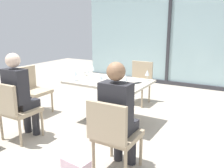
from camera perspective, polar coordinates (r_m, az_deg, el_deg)
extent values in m
plane|color=#A89E8E|center=(4.22, -0.69, -8.88)|extent=(12.00, 12.00, 0.00)
cube|color=#98B7BC|center=(6.85, 13.32, 11.11)|extent=(5.05, 0.03, 2.70)
cube|color=#2D2D33|center=(6.82, 13.25, 11.10)|extent=(0.08, 0.06, 2.70)
cube|color=#2D2D33|center=(7.00, 12.67, 0.42)|extent=(5.05, 0.10, 0.10)
cube|color=#BCB29E|center=(4.00, -0.72, 0.57)|extent=(1.33, 0.88, 0.04)
cylinder|color=#4C4C51|center=(4.10, -0.70, -4.40)|extent=(0.14, 0.14, 0.69)
cylinder|color=#4C4C51|center=(4.22, -0.69, -8.73)|extent=(0.56, 0.56, 0.02)
cube|color=tan|center=(2.77, 1.40, -12.02)|extent=(0.46, 0.46, 0.06)
cube|color=tan|center=(2.48, -1.37, -9.20)|extent=(0.46, 0.05, 0.42)
cylinder|color=tan|center=(2.96, 6.83, -15.24)|extent=(0.04, 0.04, 0.39)
cylinder|color=tan|center=(3.12, -0.13, -13.56)|extent=(0.04, 0.04, 0.39)
cylinder|color=tan|center=(2.65, 3.20, -18.98)|extent=(0.04, 0.04, 0.39)
cylinder|color=tan|center=(2.82, -4.39, -16.75)|extent=(0.04, 0.04, 0.39)
cube|color=tan|center=(3.75, -20.72, -5.92)|extent=(0.46, 0.46, 0.06)
cube|color=tan|center=(3.54, -24.16, -3.33)|extent=(0.46, 0.05, 0.42)
cylinder|color=tan|center=(3.81, -16.15, -8.88)|extent=(0.04, 0.04, 0.39)
cylinder|color=tan|center=(4.09, -20.10, -7.59)|extent=(0.04, 0.04, 0.39)
cylinder|color=tan|center=(3.57, -20.83, -10.82)|extent=(0.04, 0.04, 0.39)
cylinder|color=tan|center=(3.87, -24.65, -9.26)|extent=(0.04, 0.04, 0.39)
cube|color=tan|center=(4.69, -17.55, -1.80)|extent=(0.46, 0.46, 0.06)
cube|color=tan|center=(4.82, -19.78, 1.37)|extent=(0.05, 0.46, 0.42)
cylinder|color=tan|center=(4.48, -17.47, -5.52)|extent=(0.04, 0.04, 0.39)
cylinder|color=tan|center=(4.74, -13.94, -4.21)|extent=(0.04, 0.04, 0.39)
cylinder|color=tan|center=(4.77, -20.75, -4.61)|extent=(0.04, 0.04, 0.39)
cylinder|color=tan|center=(5.02, -17.25, -3.44)|extent=(0.04, 0.04, 0.39)
cube|color=tan|center=(5.07, 5.96, -0.06)|extent=(0.46, 0.46, 0.06)
cube|color=tan|center=(5.24, 7.15, 3.05)|extent=(0.46, 0.05, 0.42)
cylinder|color=tan|center=(5.04, 2.89, -2.75)|extent=(0.04, 0.04, 0.39)
cylinder|color=tan|center=(4.88, 7.08, -3.40)|extent=(0.04, 0.04, 0.39)
cylinder|color=tan|center=(5.38, 4.84, -1.69)|extent=(0.04, 0.04, 0.39)
cylinder|color=tan|center=(5.23, 8.80, -2.26)|extent=(0.04, 0.04, 0.39)
cylinder|color=#28282D|center=(2.97, 4.64, -14.47)|extent=(0.11, 0.11, 0.45)
cube|color=#28282D|center=(2.77, 3.88, -10.19)|extent=(0.13, 0.32, 0.11)
cylinder|color=#28282D|center=(3.04, 1.48, -13.71)|extent=(0.11, 0.11, 0.45)
cube|color=#28282D|center=(2.84, 0.58, -9.48)|extent=(0.13, 0.32, 0.11)
cube|color=#28282D|center=(2.59, 0.92, -4.85)|extent=(0.34, 0.20, 0.48)
sphere|color=#936B4C|center=(2.50, 0.95, 3.00)|extent=(0.20, 0.20, 0.20)
cylinder|color=#28282D|center=(3.86, -17.59, -8.21)|extent=(0.11, 0.11, 0.45)
cube|color=#28282D|center=(3.71, -18.99, -4.62)|extent=(0.13, 0.32, 0.11)
cylinder|color=#28282D|center=(3.99, -19.36, -7.63)|extent=(0.11, 0.11, 0.45)
cube|color=#28282D|center=(3.84, -20.77, -4.14)|extent=(0.13, 0.32, 0.11)
cube|color=#28282D|center=(3.62, -21.84, -0.45)|extent=(0.34, 0.20, 0.48)
sphere|color=beige|center=(3.55, -22.35, 5.19)|extent=(0.20, 0.20, 0.20)
cylinder|color=silver|center=(4.03, -8.61, 0.81)|extent=(0.06, 0.06, 0.00)
cylinder|color=silver|center=(4.02, -8.64, 1.43)|extent=(0.01, 0.01, 0.08)
cone|color=silver|center=(4.01, -8.68, 2.69)|extent=(0.07, 0.07, 0.09)
cylinder|color=silver|center=(4.13, -5.79, 1.20)|extent=(0.06, 0.06, 0.00)
cylinder|color=silver|center=(4.12, -5.80, 1.81)|extent=(0.01, 0.01, 0.08)
cone|color=silver|center=(4.10, -5.83, 3.04)|extent=(0.07, 0.07, 0.09)
cylinder|color=silver|center=(4.02, 8.26, 0.79)|extent=(0.06, 0.06, 0.00)
cylinder|color=silver|center=(4.02, 8.28, 1.42)|extent=(0.01, 0.01, 0.08)
cone|color=silver|center=(4.00, 8.33, 2.68)|extent=(0.07, 0.07, 0.09)
cylinder|color=silver|center=(4.46, -4.54, 2.16)|extent=(0.06, 0.06, 0.00)
cylinder|color=silver|center=(4.45, -4.55, 2.73)|extent=(0.01, 0.01, 0.08)
cone|color=silver|center=(4.43, -4.57, 3.87)|extent=(0.07, 0.07, 0.09)
cylinder|color=silver|center=(3.61, 3.24, -0.58)|extent=(0.06, 0.06, 0.00)
cylinder|color=silver|center=(3.60, 3.25, 0.11)|extent=(0.01, 0.01, 0.08)
cone|color=silver|center=(3.58, 3.27, 1.51)|extent=(0.07, 0.07, 0.09)
cylinder|color=silver|center=(3.92, 2.34, 0.59)|extent=(0.06, 0.06, 0.00)
cylinder|color=silver|center=(3.91, 2.34, 1.23)|extent=(0.01, 0.01, 0.08)
cone|color=silver|center=(3.90, 2.36, 2.52)|extent=(0.07, 0.07, 0.09)
cylinder|color=silver|center=(3.68, -2.62, -0.29)|extent=(0.06, 0.06, 0.00)
cylinder|color=silver|center=(3.67, -2.63, 0.39)|extent=(0.01, 0.01, 0.08)
cone|color=silver|center=(3.65, -2.64, 1.77)|extent=(0.07, 0.07, 0.09)
cylinder|color=white|center=(4.40, -6.31, 2.52)|extent=(0.08, 0.08, 0.09)
cube|color=black|center=(3.84, 5.98, 0.24)|extent=(0.12, 0.16, 0.01)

